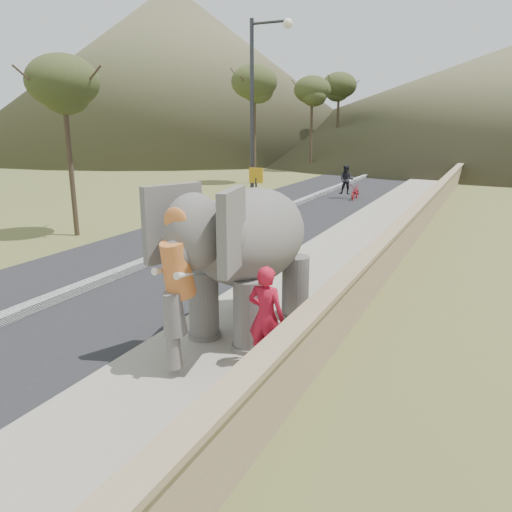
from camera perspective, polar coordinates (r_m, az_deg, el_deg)
The scene contains 11 objects.
ground at distance 8.77m, azimuth -6.30°, elevation -13.37°, with size 160.00×160.00×0.00m, color olive.
road at distance 19.32m, azimuth -3.30°, elevation 2.66°, with size 7.00×120.00×0.03m, color black.
median at distance 19.30m, azimuth -3.30°, elevation 2.94°, with size 0.35×120.00×0.22m, color black.
walkway at distance 17.50m, azimuth 11.19°, elevation 1.28°, with size 3.00×120.00×0.15m, color #9E9687.
parapet at distance 17.08m, azimuth 16.63°, elevation 2.23°, with size 0.30×120.00×1.10m, color tan.
lamppost at distance 20.69m, azimuth 0.33°, elevation 17.05°, with size 1.76×0.36×8.00m.
signboard at distance 20.16m, azimuth 0.01°, elevation 7.91°, with size 0.60×0.08×2.40m.
hill_left at distance 74.88m, azimuth -9.30°, elevation 20.15°, with size 60.00×60.00×22.00m, color brown.
elephant_and_man at distance 9.75m, azimuth -0.46°, elevation -0.09°, with size 2.49×4.25×2.95m.
motorcyclist at distance 28.28m, azimuth 10.78°, elevation 7.90°, with size 1.27×1.62×1.87m.
trees at distance 38.34m, azimuth 22.78°, elevation 13.59°, with size 48.00×40.88×9.25m.
Camera 1 is at (4.16, -6.50, 4.17)m, focal length 35.00 mm.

